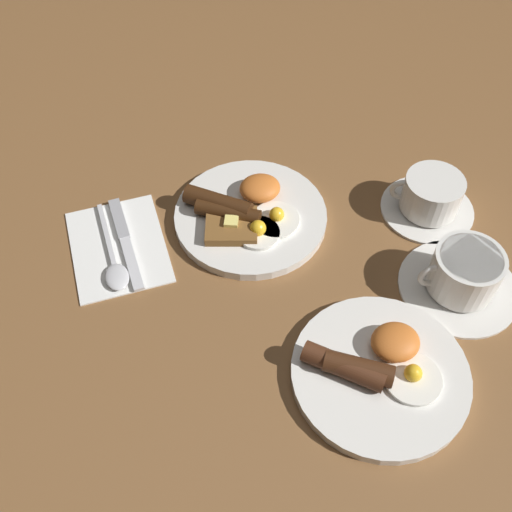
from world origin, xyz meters
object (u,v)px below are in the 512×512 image
object	(u,v)px
teacup_far	(463,275)
teacup_near	(430,197)
knife	(124,237)
spoon	(115,267)
breakfast_plate_near	(248,214)
breakfast_plate_far	(379,370)

from	to	relation	value
teacup_far	teacup_near	bearing A→B (deg)	-98.49
knife	spoon	distance (m)	0.06
teacup_near	knife	xyz separation A→B (m)	(0.46, -0.06, -0.02)
breakfast_plate_near	teacup_near	distance (m)	0.28
breakfast_plate_near	spoon	distance (m)	0.21
teacup_near	spoon	xyz separation A→B (m)	(0.48, -0.01, -0.02)
teacup_near	teacup_far	world-z (taller)	teacup_far
breakfast_plate_far	teacup_near	xyz separation A→B (m)	(-0.18, -0.24, 0.02)
breakfast_plate_near	spoon	world-z (taller)	breakfast_plate_near
breakfast_plate_far	knife	xyz separation A→B (m)	(0.28, -0.31, -0.01)
breakfast_plate_near	knife	size ratio (longest dim) A/B	1.29
breakfast_plate_near	knife	world-z (taller)	breakfast_plate_near
teacup_near	knife	world-z (taller)	teacup_near
spoon	breakfast_plate_far	bearing A→B (deg)	46.23
breakfast_plate_near	teacup_near	bearing A→B (deg)	168.68
breakfast_plate_far	spoon	bearing A→B (deg)	-40.20
teacup_far	spoon	bearing A→B (deg)	-18.97
breakfast_plate_far	knife	size ratio (longest dim) A/B	1.25
breakfast_plate_near	spoon	bearing A→B (deg)	11.90
teacup_far	spoon	xyz separation A→B (m)	(0.46, -0.16, -0.02)
knife	spoon	world-z (taller)	spoon
teacup_near	knife	bearing A→B (deg)	-7.97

